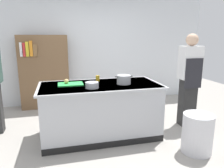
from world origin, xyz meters
TOP-DOWN VIEW (x-y plane):
  - ground_plane at (0.00, 0.00)m, footprint 10.00×10.00m
  - back_wall at (0.00, 2.10)m, footprint 6.40×0.12m
  - counter_island at (0.00, -0.00)m, footprint 1.98×0.98m
  - cutting_board at (-0.47, 0.10)m, footprint 0.40×0.28m
  - onion at (-0.54, 0.11)m, footprint 0.08×0.08m
  - stock_pot at (0.39, -0.05)m, footprint 0.30×0.23m
  - mixing_bowl at (-0.17, -0.22)m, footprint 0.20×0.20m
  - juice_cup at (0.01, 0.27)m, footprint 0.07×0.07m
  - trash_bin at (1.26, -0.88)m, footprint 0.44×0.44m
  - person_chef at (1.69, 0.06)m, footprint 0.38×0.25m
  - bookshelf at (-0.97, 1.80)m, footprint 1.10×0.31m

SIDE VIEW (x-z plane):
  - ground_plane at x=0.00m, z-range 0.00..0.00m
  - trash_bin at x=1.26m, z-range 0.00..0.58m
  - counter_island at x=0.00m, z-range 0.02..0.92m
  - bookshelf at x=-0.97m, z-range 0.00..1.70m
  - cutting_board at x=-0.47m, z-range 0.90..0.92m
  - person_chef at x=1.69m, z-range 0.05..1.77m
  - mixing_bowl at x=-0.17m, z-range 0.90..0.99m
  - juice_cup at x=0.01m, z-range 0.90..1.00m
  - onion at x=-0.54m, z-range 0.92..1.00m
  - stock_pot at x=0.39m, z-range 0.90..1.05m
  - back_wall at x=0.00m, z-range 0.00..3.00m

